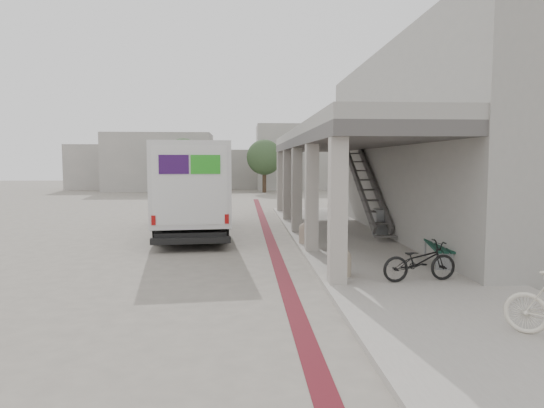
{
  "coord_description": "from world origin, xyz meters",
  "views": [
    {
      "loc": [
        0.03,
        -13.92,
        2.79
      ],
      "look_at": [
        0.86,
        -0.31,
        1.6
      ],
      "focal_mm": 32.0,
      "sensor_mm": 36.0,
      "label": 1
    }
  ],
  "objects": [
    {
      "name": "fedex_truck",
      "position": [
        -1.95,
        4.81,
        1.84
      ],
      "size": [
        3.26,
        8.3,
        3.45
      ],
      "rotation": [
        0.0,
        0.0,
        0.1
      ],
      "color": "black",
      "rests_on": "ground"
    },
    {
      "name": "bicycle_black",
      "position": [
        3.97,
        -3.46,
        0.57
      ],
      "size": [
        1.79,
        0.82,
        0.91
      ],
      "primitive_type": "imported",
      "rotation": [
        0.0,
        0.0,
        1.7
      ],
      "color": "black",
      "rests_on": "sidewalk"
    },
    {
      "name": "distant_backdrop",
      "position": [
        -2.84,
        35.89,
        2.7
      ],
      "size": [
        28.0,
        10.0,
        6.5
      ],
      "color": "gray",
      "rests_on": "ground"
    },
    {
      "name": "utility_cabinet",
      "position": [
        5.0,
        3.19,
        0.6
      ],
      "size": [
        0.45,
        0.59,
        0.96
      ],
      "primitive_type": "cube",
      "rotation": [
        0.0,
        0.0,
        -0.03
      ],
      "color": "gray",
      "rests_on": "sidewalk"
    },
    {
      "name": "tree_left",
      "position": [
        -5.0,
        28.0,
        3.18
      ],
      "size": [
        3.2,
        3.2,
        4.8
      ],
      "color": "#38281C",
      "rests_on": "ground"
    },
    {
      "name": "sidewalk",
      "position": [
        4.0,
        0.0,
        0.06
      ],
      "size": [
        4.4,
        28.0,
        0.12
      ],
      "primitive_type": "cube",
      "color": "gray",
      "rests_on": "ground"
    },
    {
      "name": "bench",
      "position": [
        5.2,
        -1.54,
        0.47
      ],
      "size": [
        0.88,
        2.12,
        0.49
      ],
      "rotation": [
        0.0,
        0.0,
        -0.21
      ],
      "color": "gray",
      "rests_on": "sidewalk"
    },
    {
      "name": "tree_mid",
      "position": [
        2.0,
        30.0,
        3.18
      ],
      "size": [
        3.2,
        3.2,
        4.8
      ],
      "color": "#38281C",
      "rests_on": "ground"
    },
    {
      "name": "tree_right",
      "position": [
        10.0,
        29.0,
        3.18
      ],
      "size": [
        3.2,
        3.2,
        4.8
      ],
      "color": "#38281C",
      "rests_on": "ground"
    },
    {
      "name": "bike_lane_stripe",
      "position": [
        1.0,
        2.0,
        0.01
      ],
      "size": [
        0.35,
        40.0,
        0.01
      ],
      "primitive_type": "cube",
      "color": "#531018",
      "rests_on": "ground"
    },
    {
      "name": "transit_building",
      "position": [
        6.83,
        4.5,
        3.4
      ],
      "size": [
        7.6,
        17.0,
        7.0
      ],
      "color": "gray",
      "rests_on": "ground"
    },
    {
      "name": "bollard_far",
      "position": [
        2.1,
        1.77,
        0.46
      ],
      "size": [
        0.46,
        0.46,
        0.68
      ],
      "color": "gray",
      "rests_on": "sidewalk"
    },
    {
      "name": "bollard_near",
      "position": [
        2.35,
        -2.84,
        0.45
      ],
      "size": [
        0.44,
        0.44,
        0.65
      ],
      "color": "gray",
      "rests_on": "sidewalk"
    },
    {
      "name": "ground",
      "position": [
        0.0,
        0.0,
        0.0
      ],
      "size": [
        120.0,
        120.0,
        0.0
      ],
      "primitive_type": "plane",
      "color": "slate",
      "rests_on": "ground"
    }
  ]
}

